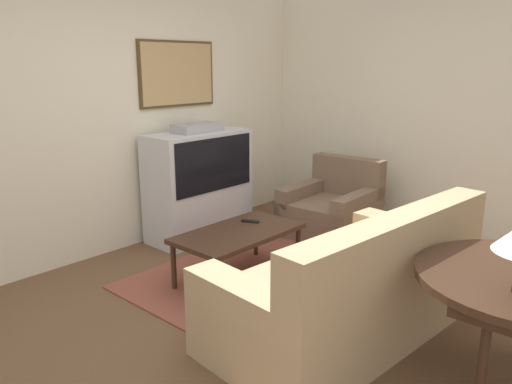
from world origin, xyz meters
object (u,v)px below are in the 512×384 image
(tv, at_px, (199,184))
(coffee_table, at_px, (239,236))
(armchair, at_px, (332,210))
(couch, at_px, (351,291))

(tv, relative_size, coffee_table, 1.10)
(tv, distance_m, armchair, 1.49)
(armchair, distance_m, coffee_table, 1.58)
(tv, height_order, coffee_table, tv)
(couch, xyz_separation_m, coffee_table, (0.13, 1.20, 0.09))
(coffee_table, bearing_deg, armchair, 2.82)
(tv, relative_size, armchair, 1.28)
(armchair, xyz_separation_m, coffee_table, (-1.57, -0.08, 0.14))
(couch, xyz_separation_m, armchair, (1.70, 1.27, -0.05))
(tv, bearing_deg, couch, -106.53)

